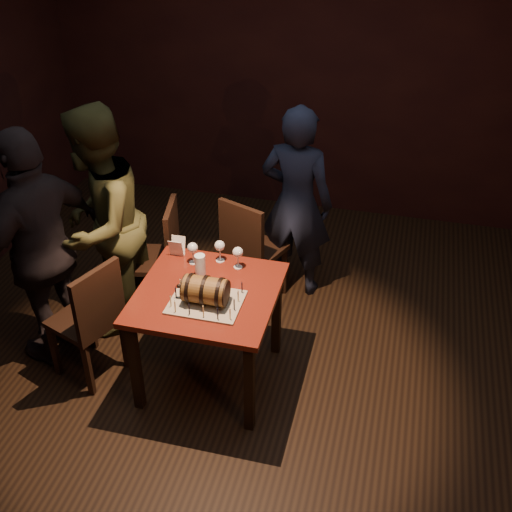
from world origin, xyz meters
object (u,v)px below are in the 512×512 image
object	(u,v)px
barrel_cake	(205,290)
chair_back	(249,246)
wine_glass_mid	(220,247)
person_left_rear	(100,224)
pint_of_ale	(200,265)
person_left_front	(43,250)
person_back	(296,203)
wine_glass_left	(193,249)
wine_glass_right	(238,253)
chair_left_front	(92,316)
chair_left_rear	(161,252)
pub_table	(208,305)

from	to	relation	value
barrel_cake	chair_back	size ratio (longest dim) A/B	0.36
barrel_cake	wine_glass_mid	size ratio (longest dim) A/B	2.05
chair_back	person_left_rear	world-z (taller)	person_left_rear
pint_of_ale	person_left_front	size ratio (longest dim) A/B	0.09
pint_of_ale	chair_back	bearing A→B (deg)	79.85
barrel_cake	person_back	bearing A→B (deg)	76.80
barrel_cake	wine_glass_mid	distance (m)	0.48
wine_glass_left	person_back	size ratio (longest dim) A/B	0.10
pint_of_ale	person_left_front	distance (m)	1.07
wine_glass_right	chair_left_front	distance (m)	1.07
chair_left_front	person_left_front	xyz separation A→B (m)	(-0.39, 0.18, 0.35)
wine_glass_mid	chair_back	bearing A→B (deg)	84.47
chair_back	chair_left_rear	size ratio (longest dim) A/B	1.00
pub_table	barrel_cake	world-z (taller)	barrel_cake
chair_back	person_left_front	size ratio (longest dim) A/B	0.53
wine_glass_left	wine_glass_mid	world-z (taller)	same
chair_back	person_back	distance (m)	0.50
wine_glass_left	chair_back	world-z (taller)	chair_back
barrel_cake	wine_glass_left	xyz separation A→B (m)	(-0.22, 0.41, 0.02)
wine_glass_mid	chair_left_front	xyz separation A→B (m)	(-0.75, -0.52, -0.34)
barrel_cake	wine_glass_right	size ratio (longest dim) A/B	2.05
chair_back	person_back	xyz separation A→B (m)	(0.31, 0.29, 0.28)
chair_back	wine_glass_left	bearing A→B (deg)	-109.45
pint_of_ale	person_back	size ratio (longest dim) A/B	0.09
pub_table	chair_left_rear	bearing A→B (deg)	131.70
chair_left_front	person_left_front	distance (m)	0.56
wine_glass_mid	person_left_front	xyz separation A→B (m)	(-1.14, -0.35, 0.01)
wine_glass_mid	chair_left_rear	xyz separation A→B (m)	(-0.58, 0.32, -0.34)
wine_glass_mid	person_left_rear	size ratio (longest dim) A/B	0.09
wine_glass_right	person_left_rear	xyz separation A→B (m)	(-1.06, 0.11, 0.01)
wine_glass_right	chair_left_front	xyz separation A→B (m)	(-0.89, -0.48, -0.35)
chair_left_rear	wine_glass_left	bearing A→B (deg)	-43.32
pint_of_ale	chair_left_rear	size ratio (longest dim) A/B	0.16
pub_table	person_left_rear	world-z (taller)	person_left_rear
wine_glass_left	pint_of_ale	world-z (taller)	wine_glass_left
pub_table	wine_glass_left	distance (m)	0.41
wine_glass_right	chair_back	xyz separation A→B (m)	(-0.09, 0.62, -0.35)
person_left_rear	pub_table	bearing A→B (deg)	65.79
pub_table	barrel_cake	distance (m)	0.24
person_back	person_left_rear	distance (m)	1.51
pint_of_ale	person_left_front	world-z (taller)	person_left_front
pub_table	chair_left_front	bearing A→B (deg)	-167.79
pub_table	pint_of_ale	xyz separation A→B (m)	(-0.10, 0.17, 0.18)
barrel_cake	wine_glass_right	distance (m)	0.44
wine_glass_mid	barrel_cake	bearing A→B (deg)	-83.90
wine_glass_mid	pint_of_ale	world-z (taller)	wine_glass_mid
wine_glass_right	person_left_front	world-z (taller)	person_left_front
barrel_cake	person_back	xyz separation A→B (m)	(0.31, 1.33, -0.05)
pub_table	person_left_rear	bearing A→B (deg)	155.79
wine_glass_left	person_back	distance (m)	1.07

